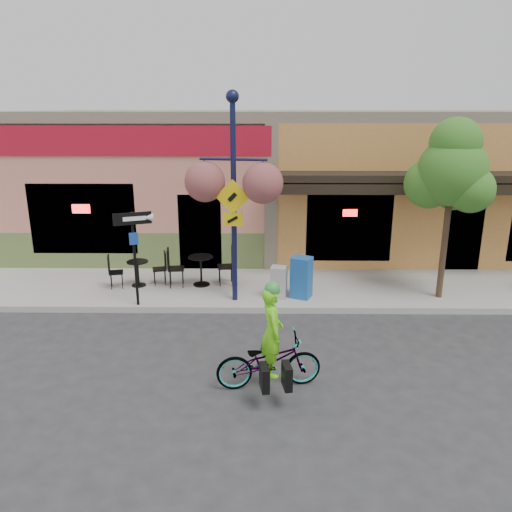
{
  "coord_description": "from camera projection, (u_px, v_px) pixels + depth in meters",
  "views": [
    {
      "loc": [
        -1.26,
        -10.26,
        4.62
      ],
      "look_at": [
        -1.38,
        0.5,
        1.4
      ],
      "focal_mm": 35.0,
      "sensor_mm": 36.0,
      "label": 1
    }
  ],
  "objects": [
    {
      "name": "street_tree",
      "position": [
        448.0,
        210.0,
        11.63
      ],
      "size": [
        2.1,
        2.1,
        4.33
      ],
      "primitive_type": null,
      "rotation": [
        0.0,
        0.0,
        -0.29
      ],
      "color": "#3D7A26",
      "rests_on": "sidewalk"
    },
    {
      "name": "ground",
      "position": [
        318.0,
        323.0,
        11.14
      ],
      "size": [
        90.0,
        90.0,
        0.0
      ],
      "primitive_type": "plane",
      "color": "#2D2D30",
      "rests_on": "ground"
    },
    {
      "name": "bicycle",
      "position": [
        269.0,
        361.0,
        8.48
      ],
      "size": [
        1.87,
        0.89,
        0.94
      ],
      "primitive_type": "imported",
      "rotation": [
        0.0,
        0.0,
        1.72
      ],
      "color": "maroon",
      "rests_on": "ground"
    },
    {
      "name": "cyclist_rider",
      "position": [
        272.0,
        345.0,
        8.39
      ],
      "size": [
        0.45,
        0.62,
        1.55
      ],
      "primitive_type": "imported",
      "rotation": [
        0.0,
        0.0,
        1.72
      ],
      "color": "#70EE19",
      "rests_on": "ground"
    },
    {
      "name": "sidewalk",
      "position": [
        309.0,
        288.0,
        13.03
      ],
      "size": [
        24.0,
        3.0,
        0.15
      ],
      "primitive_type": "cube",
      "color": "#9E9B93",
      "rests_on": "ground"
    },
    {
      "name": "lamp_post",
      "position": [
        234.0,
        201.0,
        11.38
      ],
      "size": [
        1.63,
        0.86,
        4.85
      ],
      "primitive_type": null,
      "rotation": [
        0.0,
        0.0,
        -0.16
      ],
      "color": "#13183E",
      "rests_on": "sidewalk"
    },
    {
      "name": "newspaper_box_grey",
      "position": [
        279.0,
        282.0,
        12.07
      ],
      "size": [
        0.43,
        0.4,
        0.79
      ],
      "primitive_type": null,
      "rotation": [
        0.0,
        0.0,
        -0.21
      ],
      "color": "#A1A1A1",
      "rests_on": "sidewalk"
    },
    {
      "name": "cafe_set_right",
      "position": [
        201.0,
        266.0,
        12.91
      ],
      "size": [
        1.8,
        1.07,
        1.02
      ],
      "primitive_type": null,
      "rotation": [
        0.0,
        0.0,
        0.14
      ],
      "color": "black",
      "rests_on": "sidewalk"
    },
    {
      "name": "one_way_sign",
      "position": [
        135.0,
        260.0,
        11.45
      ],
      "size": [
        0.86,
        0.48,
        2.22
      ],
      "primitive_type": null,
      "rotation": [
        0.0,
        0.0,
        0.37
      ],
      "color": "black",
      "rests_on": "sidewalk"
    },
    {
      "name": "building",
      "position": [
        297.0,
        177.0,
        17.68
      ],
      "size": [
        18.2,
        8.2,
        4.5
      ],
      "primitive_type": null,
      "color": "tan",
      "rests_on": "ground"
    },
    {
      "name": "cafe_set_left",
      "position": [
        138.0,
        270.0,
        12.88
      ],
      "size": [
        1.59,
        1.08,
        0.87
      ],
      "primitive_type": null,
      "rotation": [
        0.0,
        0.0,
        0.26
      ],
      "color": "black",
      "rests_on": "sidewalk"
    },
    {
      "name": "newspaper_box_blue",
      "position": [
        301.0,
        277.0,
        12.09
      ],
      "size": [
        0.58,
        0.56,
        1.01
      ],
      "primitive_type": null,
      "rotation": [
        0.0,
        0.0,
        -0.42
      ],
      "color": "#1C59A9",
      "rests_on": "sidewalk"
    },
    {
      "name": "curb",
      "position": [
        315.0,
        310.0,
        11.65
      ],
      "size": [
        24.0,
        0.12,
        0.15
      ],
      "primitive_type": "cube",
      "color": "#A8A59E",
      "rests_on": "ground"
    }
  ]
}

